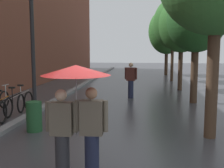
{
  "coord_description": "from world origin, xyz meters",
  "views": [
    {
      "loc": [
        0.78,
        -5.2,
        2.35
      ],
      "look_at": [
        -0.18,
        2.53,
        1.35
      ],
      "focal_mm": 44.96,
      "sensor_mm": 36.0,
      "label": 1
    }
  ],
  "objects_px": {
    "street_tree_1": "(196,20)",
    "street_tree_4": "(167,31)",
    "street_tree_3": "(173,24)",
    "couple_under_umbrella": "(76,101)",
    "street_tree_2": "(182,25)",
    "parked_bicycle_2": "(7,103)",
    "street_lamp_post": "(33,45)",
    "parked_bicycle_3": "(16,99)",
    "pedestrian_walking_midground": "(131,80)",
    "litter_bin": "(34,116)"
  },
  "relations": [
    {
      "from": "street_tree_3",
      "to": "street_lamp_post",
      "type": "relative_size",
      "value": 1.39
    },
    {
      "from": "street_tree_2",
      "to": "couple_under_umbrella",
      "type": "relative_size",
      "value": 2.51
    },
    {
      "from": "street_lamp_post",
      "to": "litter_bin",
      "type": "xyz_separation_m",
      "value": [
        0.23,
        -0.64,
        -2.03
      ]
    },
    {
      "from": "street_tree_2",
      "to": "street_lamp_post",
      "type": "distance_m",
      "value": 9.54
    },
    {
      "from": "litter_bin",
      "to": "street_tree_3",
      "type": "bearing_deg",
      "value": 69.09
    },
    {
      "from": "street_tree_3",
      "to": "street_tree_4",
      "type": "height_order",
      "value": "street_tree_3"
    },
    {
      "from": "litter_bin",
      "to": "parked_bicycle_2",
      "type": "bearing_deg",
      "value": 132.34
    },
    {
      "from": "parked_bicycle_3",
      "to": "couple_under_umbrella",
      "type": "relative_size",
      "value": 0.54
    },
    {
      "from": "parked_bicycle_2",
      "to": "street_tree_1",
      "type": "bearing_deg",
      "value": 21.54
    },
    {
      "from": "pedestrian_walking_midground",
      "to": "street_tree_3",
      "type": "bearing_deg",
      "value": 70.76
    },
    {
      "from": "street_tree_1",
      "to": "street_tree_4",
      "type": "distance_m",
      "value": 12.66
    },
    {
      "from": "street_tree_2",
      "to": "litter_bin",
      "type": "distance_m",
      "value": 10.39
    },
    {
      "from": "parked_bicycle_2",
      "to": "street_lamp_post",
      "type": "distance_m",
      "value": 3.02
    },
    {
      "from": "parked_bicycle_2",
      "to": "litter_bin",
      "type": "relative_size",
      "value": 1.34
    },
    {
      "from": "street_tree_4",
      "to": "litter_bin",
      "type": "height_order",
      "value": "street_tree_4"
    },
    {
      "from": "street_tree_2",
      "to": "parked_bicycle_2",
      "type": "distance_m",
      "value": 9.99
    },
    {
      "from": "street_tree_3",
      "to": "street_tree_4",
      "type": "xyz_separation_m",
      "value": [
        -0.1,
        4.55,
        -0.26
      ]
    },
    {
      "from": "street_tree_4",
      "to": "litter_bin",
      "type": "relative_size",
      "value": 6.8
    },
    {
      "from": "street_tree_3",
      "to": "couple_under_umbrella",
      "type": "xyz_separation_m",
      "value": [
        -3.02,
        -15.65,
        -2.64
      ]
    },
    {
      "from": "street_tree_1",
      "to": "pedestrian_walking_midground",
      "type": "xyz_separation_m",
      "value": [
        -2.76,
        0.85,
        -2.65
      ]
    },
    {
      "from": "street_tree_1",
      "to": "street_tree_4",
      "type": "height_order",
      "value": "street_tree_4"
    },
    {
      "from": "street_tree_2",
      "to": "street_tree_4",
      "type": "distance_m",
      "value": 8.99
    },
    {
      "from": "parked_bicycle_2",
      "to": "street_tree_3",
      "type": "bearing_deg",
      "value": 57.89
    },
    {
      "from": "street_tree_1",
      "to": "couple_under_umbrella",
      "type": "distance_m",
      "value": 8.48
    },
    {
      "from": "street_tree_1",
      "to": "litter_bin",
      "type": "distance_m",
      "value": 7.74
    },
    {
      "from": "pedestrian_walking_midground",
      "to": "street_tree_4",
      "type": "bearing_deg",
      "value": 78.37
    },
    {
      "from": "parked_bicycle_2",
      "to": "parked_bicycle_3",
      "type": "height_order",
      "value": "same"
    },
    {
      "from": "street_tree_4",
      "to": "parked_bicycle_2",
      "type": "xyz_separation_m",
      "value": [
        -6.73,
        -15.44,
        -3.42
      ]
    },
    {
      "from": "parked_bicycle_3",
      "to": "pedestrian_walking_midground",
      "type": "height_order",
      "value": "pedestrian_walking_midground"
    },
    {
      "from": "couple_under_umbrella",
      "to": "street_lamp_post",
      "type": "xyz_separation_m",
      "value": [
        -2.16,
        3.33,
        1.03
      ]
    },
    {
      "from": "street_tree_2",
      "to": "street_tree_4",
      "type": "relative_size",
      "value": 0.89
    },
    {
      "from": "parked_bicycle_3",
      "to": "pedestrian_walking_midground",
      "type": "xyz_separation_m",
      "value": [
        4.28,
        2.96,
        0.48
      ]
    },
    {
      "from": "street_tree_1",
      "to": "street_tree_4",
      "type": "xyz_separation_m",
      "value": [
        -0.33,
        12.65,
        0.29
      ]
    },
    {
      "from": "parked_bicycle_2",
      "to": "street_tree_2",
      "type": "bearing_deg",
      "value": 43.09
    },
    {
      "from": "couple_under_umbrella",
      "to": "parked_bicycle_2",
      "type": "bearing_deg",
      "value": 128.72
    },
    {
      "from": "parked_bicycle_3",
      "to": "street_tree_3",
      "type": "bearing_deg",
      "value": 56.3
    },
    {
      "from": "couple_under_umbrella",
      "to": "litter_bin",
      "type": "bearing_deg",
      "value": 125.66
    },
    {
      "from": "parked_bicycle_3",
      "to": "street_lamp_post",
      "type": "height_order",
      "value": "street_lamp_post"
    },
    {
      "from": "street_tree_1",
      "to": "parked_bicycle_3",
      "type": "xyz_separation_m",
      "value": [
        -7.04,
        -2.12,
        -3.12
      ]
    },
    {
      "from": "couple_under_umbrella",
      "to": "litter_bin",
      "type": "distance_m",
      "value": 3.45
    },
    {
      "from": "street_tree_1",
      "to": "street_tree_3",
      "type": "bearing_deg",
      "value": 91.6
    },
    {
      "from": "street_lamp_post",
      "to": "pedestrian_walking_midground",
      "type": "xyz_separation_m",
      "value": [
        2.65,
        5.07,
        -1.6
      ]
    },
    {
      "from": "parked_bicycle_3",
      "to": "couple_under_umbrella",
      "type": "xyz_separation_m",
      "value": [
        3.79,
        -5.43,
        1.04
      ]
    },
    {
      "from": "parked_bicycle_2",
      "to": "parked_bicycle_3",
      "type": "distance_m",
      "value": 0.67
    },
    {
      "from": "street_tree_1",
      "to": "parked_bicycle_3",
      "type": "height_order",
      "value": "street_tree_1"
    },
    {
      "from": "street_tree_4",
      "to": "parked_bicycle_3",
      "type": "height_order",
      "value": "street_tree_4"
    },
    {
      "from": "street_tree_2",
      "to": "parked_bicycle_3",
      "type": "xyz_separation_m",
      "value": [
        -6.88,
        -5.78,
        -3.24
      ]
    },
    {
      "from": "street_tree_2",
      "to": "couple_under_umbrella",
      "type": "bearing_deg",
      "value": -105.4
    },
    {
      "from": "pedestrian_walking_midground",
      "to": "litter_bin",
      "type": "bearing_deg",
      "value": -112.97
    },
    {
      "from": "street_tree_4",
      "to": "street_tree_1",
      "type": "bearing_deg",
      "value": -88.5
    }
  ]
}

